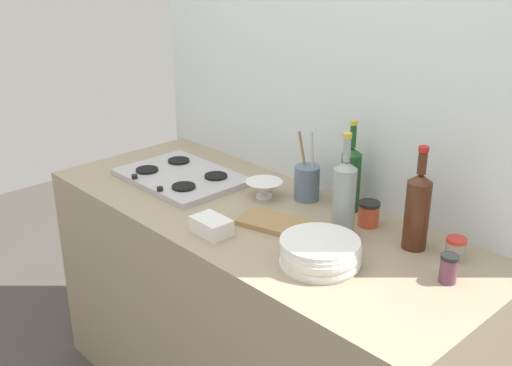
# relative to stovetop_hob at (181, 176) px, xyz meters

# --- Properties ---
(counter_block) EXTENTS (1.80, 0.70, 0.90)m
(counter_block) POSITION_rel_stovetop_hob_xyz_m (0.46, -0.01, -0.46)
(counter_block) COLOR tan
(counter_block) RESTS_ON ground
(backsplash_panel) EXTENTS (1.90, 0.06, 2.56)m
(backsplash_panel) POSITION_rel_stovetop_hob_xyz_m (0.46, 0.37, 0.37)
(backsplash_panel) COLOR silver
(backsplash_panel) RESTS_ON ground
(stovetop_hob) EXTENTS (0.50, 0.36, 0.04)m
(stovetop_hob) POSITION_rel_stovetop_hob_xyz_m (0.00, 0.00, 0.00)
(stovetop_hob) COLOR #B2B2B7
(stovetop_hob) RESTS_ON counter_block
(plate_stack) EXTENTS (0.25, 0.25, 0.08)m
(plate_stack) POSITION_rel_stovetop_hob_xyz_m (0.86, -0.12, 0.03)
(plate_stack) COLOR white
(plate_stack) RESTS_ON counter_block
(wine_bottle_leftmost) EXTENTS (0.08, 0.08, 0.34)m
(wine_bottle_leftmost) POSITION_rel_stovetop_hob_xyz_m (0.99, 0.19, 0.12)
(wine_bottle_leftmost) COLOR #472314
(wine_bottle_leftmost) RESTS_ON counter_block
(wine_bottle_mid_left) EXTENTS (0.08, 0.08, 0.36)m
(wine_bottle_mid_left) POSITION_rel_stovetop_hob_xyz_m (0.78, 0.09, 0.13)
(wine_bottle_mid_left) COLOR gray
(wine_bottle_mid_left) RESTS_ON counter_block
(wine_bottle_mid_right) EXTENTS (0.07, 0.07, 0.34)m
(wine_bottle_mid_right) POSITION_rel_stovetop_hob_xyz_m (0.67, 0.27, 0.11)
(wine_bottle_mid_right) COLOR #19471E
(wine_bottle_mid_right) RESTS_ON counter_block
(mixing_bowl) EXTENTS (0.14, 0.14, 0.07)m
(mixing_bowl) POSITION_rel_stovetop_hob_xyz_m (0.37, 0.12, 0.02)
(mixing_bowl) COLOR white
(mixing_bowl) RESTS_ON counter_block
(butter_dish) EXTENTS (0.14, 0.10, 0.06)m
(butter_dish) POSITION_rel_stovetop_hob_xyz_m (0.47, -0.22, 0.01)
(butter_dish) COLOR white
(butter_dish) RESTS_ON counter_block
(utensil_crock) EXTENTS (0.10, 0.10, 0.26)m
(utensil_crock) POSITION_rel_stovetop_hob_xyz_m (0.49, 0.23, 0.06)
(utensil_crock) COLOR slate
(utensil_crock) RESTS_ON counter_block
(condiment_jar_front) EXTENTS (0.05, 0.05, 0.09)m
(condiment_jar_front) POSITION_rel_stovetop_hob_xyz_m (1.18, 0.08, 0.03)
(condiment_jar_front) COLOR #66384C
(condiment_jar_front) RESTS_ON counter_block
(condiment_jar_rear) EXTENTS (0.06, 0.06, 0.07)m
(condiment_jar_rear) POSITION_rel_stovetop_hob_xyz_m (1.13, 0.21, 0.02)
(condiment_jar_rear) COLOR #9E998C
(condiment_jar_rear) RESTS_ON counter_block
(condiment_jar_spare) EXTENTS (0.08, 0.08, 0.09)m
(condiment_jar_spare) POSITION_rel_stovetop_hob_xyz_m (0.79, 0.21, 0.03)
(condiment_jar_spare) COLOR #C64C2D
(condiment_jar_spare) RESTS_ON counter_block
(cutting_board) EXTENTS (0.31, 0.21, 0.02)m
(cutting_board) POSITION_rel_stovetop_hob_xyz_m (0.59, -0.02, -0.00)
(cutting_board) COLOR #9E7A4C
(cutting_board) RESTS_ON counter_block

